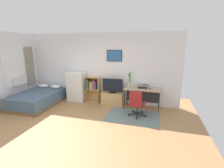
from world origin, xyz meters
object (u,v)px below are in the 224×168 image
object	(u,v)px
laptop	(143,86)
bamboo_vase	(129,79)
bookshelf	(92,87)
dresser	(76,87)
wine_glass	(132,84)
office_chair	(137,103)
tv_stand	(113,98)
desk	(142,92)
computer_mouse	(150,89)
bed	(38,98)
television	(112,86)

from	to	relation	value
laptop	bamboo_vase	bearing A→B (deg)	164.61
bookshelf	laptop	xyz separation A→B (m)	(1.97, -0.03, 0.19)
dresser	wine_glass	xyz separation A→B (m)	(2.29, -0.12, 0.28)
office_chair	bookshelf	bearing A→B (deg)	167.37
office_chair	wine_glass	xyz separation A→B (m)	(-0.26, 0.72, 0.42)
office_chair	bamboo_vase	distance (m)	1.19
bookshelf	wine_glass	size ratio (longest dim) A/B	5.66
tv_stand	desk	size ratio (longest dim) A/B	0.67
bookshelf	computer_mouse	distance (m)	2.25
tv_stand	computer_mouse	xyz separation A→B (m)	(1.39, -0.12, 0.52)
laptop	bookshelf	bearing A→B (deg)	173.71
bed	office_chair	distance (m)	3.79
bookshelf	desk	world-z (taller)	bookshelf
dresser	wine_glass	distance (m)	2.31
television	wine_glass	xyz separation A→B (m)	(0.77, -0.11, 0.13)
desk	tv_stand	bearing A→B (deg)	179.60
bed	bamboo_vase	size ratio (longest dim) A/B	3.87
bed	bamboo_vase	distance (m)	3.57
tv_stand	desk	bearing A→B (deg)	-0.40
dresser	computer_mouse	distance (m)	2.92
bamboo_vase	bed	bearing A→B (deg)	-164.95
tv_stand	bamboo_vase	size ratio (longest dim) A/B	1.59
desk	television	bearing A→B (deg)	-179.26
bed	office_chair	bearing A→B (deg)	-2.49
bed	laptop	bearing A→B (deg)	10.34
television	laptop	bearing A→B (deg)	2.00
bed	television	world-z (taller)	television
tv_stand	office_chair	size ratio (longest dim) A/B	0.98
television	bamboo_vase	xyz separation A→B (m)	(0.62, 0.13, 0.27)
bed	wine_glass	bearing A→B (deg)	9.10
bamboo_vase	wine_glass	size ratio (longest dim) A/B	2.93
bookshelf	office_chair	world-z (taller)	bookshelf
tv_stand	computer_mouse	size ratio (longest dim) A/B	8.08
tv_stand	television	world-z (taller)	television
wine_glass	bed	bearing A→B (deg)	-169.30
office_chair	television	bearing A→B (deg)	153.87
bed	computer_mouse	size ratio (longest dim) A/B	19.61
bed	bookshelf	distance (m)	2.11
bamboo_vase	television	bearing A→B (deg)	-168.37
bed	television	xyz separation A→B (m)	(2.75, 0.78, 0.49)
desk	computer_mouse	distance (m)	0.33
dresser	tv_stand	world-z (taller)	dresser
laptop	bamboo_vase	world-z (taller)	bamboo_vase
dresser	tv_stand	bearing A→B (deg)	0.56
office_chair	dresser	bearing A→B (deg)	174.78
computer_mouse	bamboo_vase	distance (m)	0.85
laptop	dresser	bearing A→B (deg)	175.23
dresser	television	world-z (taller)	dresser
bookshelf	wine_glass	distance (m)	1.65
tv_stand	laptop	distance (m)	1.25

